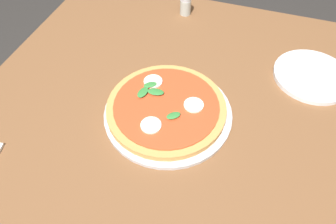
{
  "coord_description": "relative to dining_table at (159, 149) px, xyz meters",
  "views": [
    {
      "loc": [
        0.47,
        0.18,
        1.42
      ],
      "look_at": [
        -0.06,
        0.01,
        0.74
      ],
      "focal_mm": 33.73,
      "sensor_mm": 36.0,
      "label": 1
    }
  ],
  "objects": [
    {
      "name": "plate_white",
      "position": [
        -0.34,
        0.38,
        0.09
      ],
      "size": [
        0.24,
        0.24,
        0.01
      ],
      "primitive_type": "cylinder",
      "color": "white",
      "rests_on": "dining_table"
    },
    {
      "name": "serving_tray",
      "position": [
        -0.06,
        0.01,
        0.09
      ],
      "size": [
        0.36,
        0.36,
        0.01
      ],
      "primitive_type": "cylinder",
      "color": "silver",
      "rests_on": "dining_table"
    },
    {
      "name": "dining_table",
      "position": [
        0.0,
        0.0,
        0.0
      ],
      "size": [
        1.35,
        1.14,
        0.73
      ],
      "color": "brown",
      "rests_on": "ground_plane"
    },
    {
      "name": "pepper_shaker",
      "position": [
        -0.55,
        -0.09,
        0.12
      ],
      "size": [
        0.04,
        0.04,
        0.07
      ],
      "color": "#B2B7AD",
      "rests_on": "dining_table"
    },
    {
      "name": "pizza",
      "position": [
        -0.07,
        0.0,
        0.11
      ],
      "size": [
        0.33,
        0.33,
        0.03
      ],
      "color": "tan",
      "rests_on": "serving_tray"
    }
  ]
}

